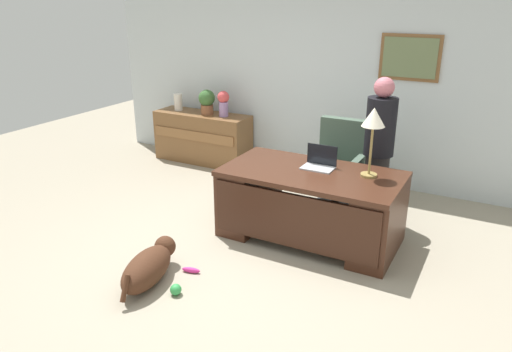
{
  "coord_description": "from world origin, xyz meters",
  "views": [
    {
      "loc": [
        2.12,
        -3.54,
        2.4
      ],
      "look_at": [
        0.05,
        0.3,
        0.75
      ],
      "focal_mm": 33.86,
      "sensor_mm": 36.0,
      "label": 1
    }
  ],
  "objects_px": {
    "dog_lying": "(149,266)",
    "laptop": "(320,162)",
    "desk": "(310,203)",
    "dog_toy_ball": "(176,290)",
    "credenza": "(203,137)",
    "vase_with_flowers": "(223,102)",
    "dog_toy_bone": "(191,270)",
    "desk_lamp": "(373,122)",
    "armchair": "(339,169)",
    "potted_plant": "(207,101)",
    "vase_empty": "(178,102)",
    "person_standing": "(378,150)"
  },
  "relations": [
    {
      "from": "armchair",
      "to": "potted_plant",
      "type": "xyz_separation_m",
      "value": [
        -2.26,
        0.62,
        0.47
      ]
    },
    {
      "from": "desk",
      "to": "vase_with_flowers",
      "type": "bearing_deg",
      "value": 141.87
    },
    {
      "from": "desk_lamp",
      "to": "vase_empty",
      "type": "distance_m",
      "value": 3.64
    },
    {
      "from": "potted_plant",
      "to": "desk",
      "type": "bearing_deg",
      "value": -34.49
    },
    {
      "from": "armchair",
      "to": "laptop",
      "type": "bearing_deg",
      "value": -86.96
    },
    {
      "from": "laptop",
      "to": "dog_toy_ball",
      "type": "height_order",
      "value": "laptop"
    },
    {
      "from": "dog_lying",
      "to": "laptop",
      "type": "relative_size",
      "value": 2.67
    },
    {
      "from": "person_standing",
      "to": "potted_plant",
      "type": "relative_size",
      "value": 4.46
    },
    {
      "from": "laptop",
      "to": "vase_empty",
      "type": "bearing_deg",
      "value": 153.81
    },
    {
      "from": "desk",
      "to": "vase_empty",
      "type": "distance_m",
      "value": 3.25
    },
    {
      "from": "desk",
      "to": "dog_toy_ball",
      "type": "distance_m",
      "value": 1.63
    },
    {
      "from": "dog_toy_ball",
      "to": "dog_toy_bone",
      "type": "relative_size",
      "value": 0.56
    },
    {
      "from": "desk_lamp",
      "to": "vase_with_flowers",
      "type": "distance_m",
      "value": 2.91
    },
    {
      "from": "potted_plant",
      "to": "laptop",
      "type": "bearing_deg",
      "value": -31.1
    },
    {
      "from": "laptop",
      "to": "vase_with_flowers",
      "type": "height_order",
      "value": "vase_with_flowers"
    },
    {
      "from": "desk",
      "to": "dog_toy_bone",
      "type": "relative_size",
      "value": 10.15
    },
    {
      "from": "desk",
      "to": "desk_lamp",
      "type": "distance_m",
      "value": 1.04
    },
    {
      "from": "dog_toy_ball",
      "to": "vase_with_flowers",
      "type": "bearing_deg",
      "value": 114.65
    },
    {
      "from": "person_standing",
      "to": "vase_empty",
      "type": "xyz_separation_m",
      "value": [
        -3.27,
        0.79,
        0.04
      ]
    },
    {
      "from": "desk",
      "to": "dog_lying",
      "type": "bearing_deg",
      "value": -123.02
    },
    {
      "from": "desk_lamp",
      "to": "dog_toy_bone",
      "type": "distance_m",
      "value": 2.19
    },
    {
      "from": "potted_plant",
      "to": "dog_toy_bone",
      "type": "distance_m",
      "value": 3.26
    },
    {
      "from": "vase_empty",
      "to": "vase_with_flowers",
      "type": "bearing_deg",
      "value": 0.0
    },
    {
      "from": "laptop",
      "to": "potted_plant",
      "type": "relative_size",
      "value": 0.89
    },
    {
      "from": "desk_lamp",
      "to": "vase_with_flowers",
      "type": "relative_size",
      "value": 1.85
    },
    {
      "from": "armchair",
      "to": "potted_plant",
      "type": "height_order",
      "value": "potted_plant"
    },
    {
      "from": "dog_lying",
      "to": "dog_toy_ball",
      "type": "xyz_separation_m",
      "value": [
        0.33,
        -0.05,
        -0.11
      ]
    },
    {
      "from": "armchair",
      "to": "person_standing",
      "type": "relative_size",
      "value": 0.65
    },
    {
      "from": "dog_lying",
      "to": "dog_toy_bone",
      "type": "distance_m",
      "value": 0.4
    },
    {
      "from": "desk",
      "to": "vase_empty",
      "type": "height_order",
      "value": "vase_empty"
    },
    {
      "from": "desk",
      "to": "credenza",
      "type": "xyz_separation_m",
      "value": [
        -2.38,
        1.57,
        -0.03
      ]
    },
    {
      "from": "dog_lying",
      "to": "desk_lamp",
      "type": "height_order",
      "value": "desk_lamp"
    },
    {
      "from": "vase_with_flowers",
      "to": "desk",
      "type": "bearing_deg",
      "value": -38.13
    },
    {
      "from": "dog_lying",
      "to": "potted_plant",
      "type": "distance_m",
      "value": 3.38
    },
    {
      "from": "laptop",
      "to": "potted_plant",
      "type": "xyz_separation_m",
      "value": [
        -2.3,
        1.39,
        0.15
      ]
    },
    {
      "from": "dog_lying",
      "to": "laptop",
      "type": "xyz_separation_m",
      "value": [
        0.95,
        1.6,
        0.64
      ]
    },
    {
      "from": "desk_lamp",
      "to": "dog_toy_bone",
      "type": "bearing_deg",
      "value": -133.32
    },
    {
      "from": "vase_with_flowers",
      "to": "credenza",
      "type": "bearing_deg",
      "value": -179.78
    },
    {
      "from": "person_standing",
      "to": "dog_toy_ball",
      "type": "xyz_separation_m",
      "value": [
        -1.06,
        -2.26,
        -0.78
      ]
    },
    {
      "from": "dog_toy_bone",
      "to": "desk_lamp",
      "type": "bearing_deg",
      "value": 46.68
    },
    {
      "from": "desk",
      "to": "laptop",
      "type": "distance_m",
      "value": 0.43
    },
    {
      "from": "armchair",
      "to": "dog_lying",
      "type": "bearing_deg",
      "value": -110.93
    },
    {
      "from": "vase_empty",
      "to": "dog_toy_bone",
      "type": "xyz_separation_m",
      "value": [
        2.11,
        -2.7,
        -0.84
      ]
    },
    {
      "from": "dog_toy_bone",
      "to": "dog_lying",
      "type": "bearing_deg",
      "value": -128.52
    },
    {
      "from": "credenza",
      "to": "potted_plant",
      "type": "bearing_deg",
      "value": 0.86
    },
    {
      "from": "desk_lamp",
      "to": "vase_empty",
      "type": "relative_size",
      "value": 2.69
    },
    {
      "from": "credenza",
      "to": "vase_with_flowers",
      "type": "relative_size",
      "value": 4.02
    },
    {
      "from": "desk_lamp",
      "to": "potted_plant",
      "type": "xyz_separation_m",
      "value": [
        -2.82,
        1.4,
        -0.34
      ]
    },
    {
      "from": "desk",
      "to": "dog_toy_ball",
      "type": "bearing_deg",
      "value": -112.09
    },
    {
      "from": "armchair",
      "to": "potted_plant",
      "type": "distance_m",
      "value": 2.39
    }
  ]
}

